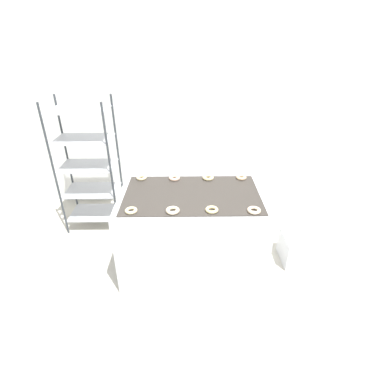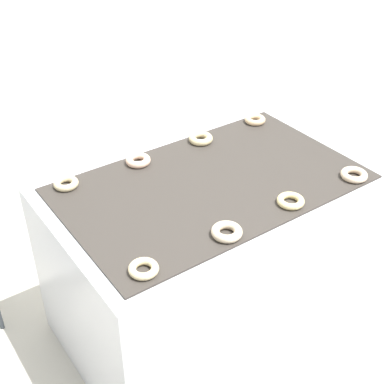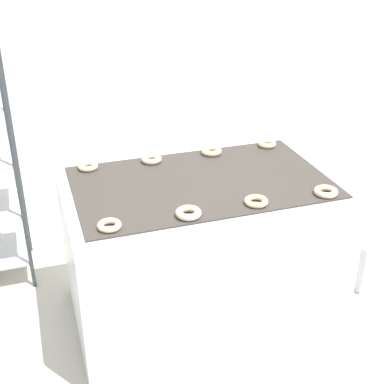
% 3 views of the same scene
% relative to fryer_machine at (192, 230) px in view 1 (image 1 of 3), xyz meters
% --- Properties ---
extents(ground_plane, '(14.00, 14.00, 0.00)m').
position_rel_fryer_machine_xyz_m(ground_plane, '(-0.00, -0.70, -0.43)').
color(ground_plane, beige).
extents(wall_back, '(8.00, 0.05, 2.80)m').
position_rel_fryer_machine_xyz_m(wall_back, '(-0.00, 1.42, 0.97)').
color(wall_back, white).
rests_on(wall_back, ground_plane).
extents(fryer_machine, '(1.42, 0.90, 0.86)m').
position_rel_fryer_machine_xyz_m(fryer_machine, '(0.00, 0.00, 0.00)').
color(fryer_machine, silver).
rests_on(fryer_machine, ground_plane).
extents(baking_rack_cart, '(0.67, 0.46, 1.62)m').
position_rel_fryer_machine_xyz_m(baking_rack_cart, '(-1.24, 0.78, 0.39)').
color(baking_rack_cart, '#33383D').
rests_on(baking_rack_cart, ground_plane).
extents(glaze_bin, '(0.34, 0.38, 0.32)m').
position_rel_fryer_machine_xyz_m(glaze_bin, '(1.16, 0.02, -0.27)').
color(glaze_bin, silver).
rests_on(glaze_bin, ground_plane).
extents(donut_near_left, '(0.11, 0.11, 0.03)m').
position_rel_fryer_machine_xyz_m(donut_near_left, '(-0.54, -0.32, 0.45)').
color(donut_near_left, beige).
rests_on(donut_near_left, fryer_machine).
extents(donut_near_midleft, '(0.12, 0.12, 0.03)m').
position_rel_fryer_machine_xyz_m(donut_near_midleft, '(-0.17, -0.33, 0.45)').
color(donut_near_midleft, beige).
rests_on(donut_near_midleft, fryer_machine).
extents(donut_near_midright, '(0.11, 0.11, 0.03)m').
position_rel_fryer_machine_xyz_m(donut_near_midright, '(0.17, -0.32, 0.45)').
color(donut_near_midright, beige).
rests_on(donut_near_midright, fryer_machine).
extents(donut_near_right, '(0.12, 0.12, 0.03)m').
position_rel_fryer_machine_xyz_m(donut_near_right, '(0.54, -0.33, 0.45)').
color(donut_near_right, beige).
rests_on(donut_near_right, fryer_machine).
extents(donut_far_left, '(0.11, 0.11, 0.03)m').
position_rel_fryer_machine_xyz_m(donut_far_left, '(-0.54, 0.34, 0.45)').
color(donut_far_left, beige).
rests_on(donut_far_left, fryer_machine).
extents(donut_far_midleft, '(0.12, 0.12, 0.03)m').
position_rel_fryer_machine_xyz_m(donut_far_midleft, '(-0.18, 0.32, 0.45)').
color(donut_far_midleft, beige).
rests_on(donut_far_midleft, fryer_machine).
extents(donut_far_midright, '(0.12, 0.12, 0.03)m').
position_rel_fryer_machine_xyz_m(donut_far_midright, '(0.18, 0.33, 0.45)').
color(donut_far_midright, beige).
rests_on(donut_far_midright, fryer_machine).
extents(donut_far_right, '(0.11, 0.11, 0.03)m').
position_rel_fryer_machine_xyz_m(donut_far_right, '(0.53, 0.33, 0.45)').
color(donut_far_right, beige).
rests_on(donut_far_right, fryer_machine).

